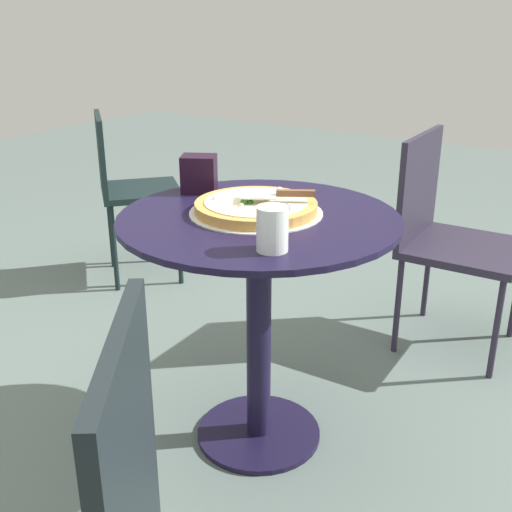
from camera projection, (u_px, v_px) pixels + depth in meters
ground_plane at (259, 434)px, 2.08m from camera, size 10.00×10.00×0.00m
patio_table at (259, 281)px, 1.87m from camera, size 0.81×0.81×0.75m
pizza_on_tray at (256, 207)px, 1.81m from camera, size 0.39×0.39×0.05m
pizza_server at (278, 194)px, 1.79m from camera, size 0.15×0.21×0.02m
drinking_cup at (272, 229)px, 1.52m from camera, size 0.08×0.08×0.11m
napkin_dispenser at (199, 174)px, 2.01m from camera, size 0.13×0.13×0.12m
patio_chair_near at (446, 228)px, 2.50m from camera, size 0.45×0.45×0.86m
patio_chair_far at (126, 182)px, 3.11m from camera, size 0.53×0.53×0.83m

